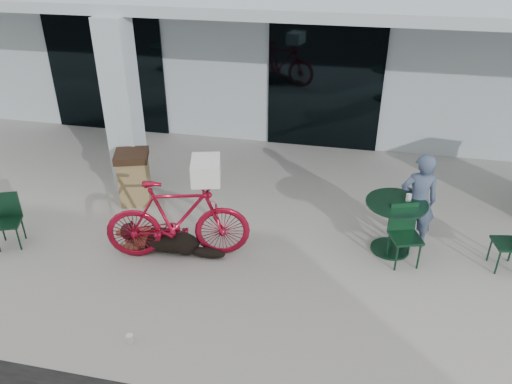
% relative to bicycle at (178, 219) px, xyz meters
% --- Properties ---
extents(ground, '(80.00, 80.00, 0.00)m').
position_rel_bicycle_xyz_m(ground, '(-0.13, -0.40, -0.63)').
color(ground, '#A09F97').
rests_on(ground, ground).
extents(building, '(22.00, 7.00, 4.50)m').
position_rel_bicycle_xyz_m(building, '(-0.13, 8.10, 1.62)').
color(building, silver).
rests_on(building, ground).
extents(storefront_glass_left, '(2.80, 0.06, 2.70)m').
position_rel_bicycle_xyz_m(storefront_glass_left, '(-3.33, 4.58, 0.72)').
color(storefront_glass_left, black).
rests_on(storefront_glass_left, ground).
extents(storefront_glass_right, '(2.40, 0.06, 2.70)m').
position_rel_bicycle_xyz_m(storefront_glass_right, '(1.67, 4.58, 0.72)').
color(storefront_glass_right, black).
rests_on(storefront_glass_right, ground).
extents(column, '(0.50, 0.50, 3.12)m').
position_rel_bicycle_xyz_m(column, '(-1.63, 1.90, 0.93)').
color(column, silver).
rests_on(column, ground).
extents(overhang, '(22.00, 2.80, 0.18)m').
position_rel_bicycle_xyz_m(overhang, '(-0.13, 3.20, 2.58)').
color(overhang, silver).
rests_on(overhang, column).
extents(bicycle, '(2.19, 1.12, 1.27)m').
position_rel_bicycle_xyz_m(bicycle, '(0.00, 0.00, 0.00)').
color(bicycle, maroon).
rests_on(bicycle, ground).
extents(laundry_basket, '(0.52, 0.62, 0.32)m').
position_rel_bicycle_xyz_m(laundry_basket, '(0.43, 0.12, 0.79)').
color(laundry_basket, white).
rests_on(laundry_basket, bicycle).
extents(dog, '(1.29, 0.50, 0.42)m').
position_rel_bicycle_xyz_m(dog, '(-0.26, 0.07, -0.42)').
color(dog, black).
rests_on(dog, ground).
extents(cup_near_dog, '(0.10, 0.10, 0.11)m').
position_rel_bicycle_xyz_m(cup_near_dog, '(0.00, -1.81, -0.58)').
color(cup_near_dog, white).
rests_on(cup_near_dog, ground).
extents(cafe_chair_near, '(0.51, 0.53, 0.84)m').
position_rel_bicycle_xyz_m(cafe_chair_near, '(-2.65, -0.30, -0.21)').
color(cafe_chair_near, '#133622').
rests_on(cafe_chair_near, ground).
extents(cafe_table_far, '(1.01, 1.01, 0.85)m').
position_rel_bicycle_xyz_m(cafe_table_far, '(3.11, 0.81, -0.21)').
color(cafe_table_far, '#133622').
rests_on(cafe_table_far, ground).
extents(cafe_chair_far_a, '(0.54, 0.56, 0.92)m').
position_rel_bicycle_xyz_m(cafe_chair_far_a, '(3.27, 0.51, -0.18)').
color(cafe_chair_far_a, '#133622').
rests_on(cafe_chair_far_a, ground).
extents(cafe_chair_far_b, '(0.49, 0.46, 0.86)m').
position_rel_bicycle_xyz_m(cafe_chair_far_b, '(4.71, 0.70, -0.20)').
color(cafe_chair_far_b, '#133622').
rests_on(cafe_chair_far_b, ground).
extents(person, '(0.62, 0.46, 1.55)m').
position_rel_bicycle_xyz_m(person, '(3.43, 1.02, 0.14)').
color(person, '#42516F').
rests_on(person, ground).
extents(cup_on_table, '(0.09, 0.09, 0.11)m').
position_rel_bicycle_xyz_m(cup_on_table, '(3.27, 0.89, 0.27)').
color(cup_on_table, white).
rests_on(cup_on_table, cafe_table_far).
extents(trash_receptacle, '(0.71, 0.71, 0.96)m').
position_rel_bicycle_xyz_m(trash_receptacle, '(-1.33, 1.40, -0.16)').
color(trash_receptacle, olive).
rests_on(trash_receptacle, ground).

